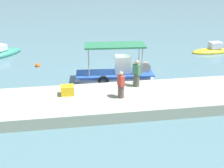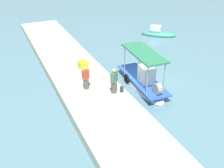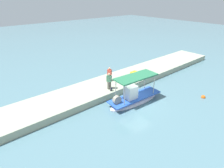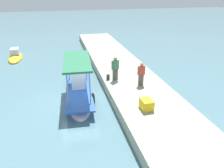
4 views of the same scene
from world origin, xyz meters
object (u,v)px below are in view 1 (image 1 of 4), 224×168
at_px(main_fishing_boat, 116,75).
at_px(cargo_crate, 67,90).
at_px(fisherman_by_crate, 137,74).
at_px(marker_buoy, 38,66).
at_px(moored_boat_mid, 3,53).
at_px(moored_boat_near, 212,51).
at_px(mooring_bollard, 137,80).
at_px(fisherman_near_bollard, 121,86).

height_order(main_fishing_boat, cargo_crate, main_fishing_boat).
height_order(fisherman_by_crate, marker_buoy, fisherman_by_crate).
distance_m(fisherman_by_crate, moored_boat_mid, 14.72).
xyz_separation_m(moored_boat_near, moored_boat_mid, (-19.78, 2.05, 0.05)).
bearing_deg(cargo_crate, fisherman_by_crate, 8.29).
relative_size(main_fishing_boat, mooring_bollard, 15.14).
height_order(moored_boat_near, moored_boat_mid, moored_boat_mid).
bearing_deg(fisherman_near_bollard, moored_boat_near, 42.55).
bearing_deg(moored_boat_near, cargo_crate, -146.93).
bearing_deg(marker_buoy, fisherman_near_bollard, -55.83).
relative_size(mooring_bollard, cargo_crate, 0.52).
relative_size(marker_buoy, moored_boat_near, 0.11).
bearing_deg(fisherman_near_bollard, mooring_bollard, 54.29).
height_order(fisherman_by_crate, moored_boat_near, fisherman_by_crate).
bearing_deg(cargo_crate, moored_boat_near, 33.07).
relative_size(fisherman_by_crate, mooring_bollard, 4.47).
distance_m(cargo_crate, marker_buoy, 7.83).
bearing_deg(main_fishing_boat, cargo_crate, -136.11).
relative_size(cargo_crate, moored_boat_near, 0.20).
distance_m(fisherman_near_bollard, mooring_bollard, 2.51).
xyz_separation_m(fisherman_near_bollard, mooring_bollard, (1.43, 1.99, -0.54)).
xyz_separation_m(fisherman_near_bollard, cargo_crate, (-3.09, 0.86, -0.45)).
distance_m(moored_boat_near, moored_boat_mid, 19.88).
bearing_deg(main_fishing_boat, fisherman_by_crate, -72.68).
bearing_deg(marker_buoy, mooring_bollard, -41.61).
relative_size(fisherman_near_bollard, fisherman_by_crate, 0.93).
distance_m(mooring_bollard, marker_buoy, 9.41).
bearing_deg(moored_boat_near, fisherman_near_bollard, -137.45).
xyz_separation_m(main_fishing_boat, cargo_crate, (-3.51, -3.38, 0.51)).
height_order(main_fishing_boat, moored_boat_near, main_fishing_boat).
distance_m(fisherman_near_bollard, marker_buoy, 10.03).
height_order(main_fishing_boat, fisherman_near_bollard, main_fishing_boat).
relative_size(cargo_crate, marker_buoy, 1.86).
bearing_deg(main_fishing_boat, fisherman_near_bollard, -95.69).
relative_size(mooring_bollard, moored_boat_near, 0.10).
distance_m(cargo_crate, moored_boat_mid, 12.58).
distance_m(fisherman_by_crate, cargo_crate, 4.44).
bearing_deg(fisherman_by_crate, fisherman_near_bollard, -130.57).
distance_m(main_fishing_boat, moored_boat_mid, 12.18).
bearing_deg(fisherman_near_bollard, marker_buoy, 124.17).
xyz_separation_m(main_fishing_boat, mooring_bollard, (1.01, -2.24, 0.41)).
xyz_separation_m(main_fishing_boat, fisherman_near_bollard, (-0.42, -4.24, 0.96)).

